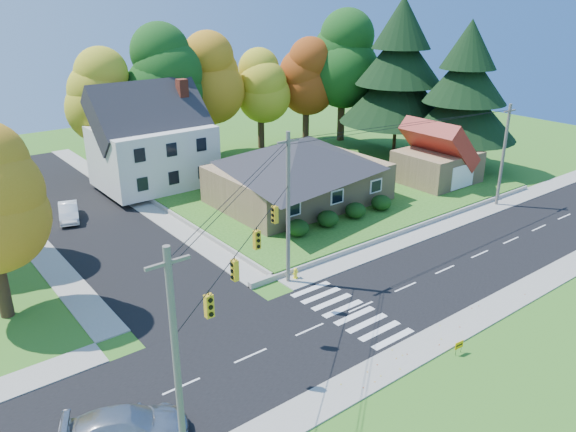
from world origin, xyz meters
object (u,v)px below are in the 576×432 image
ranch_house (298,170)px  silver_sedan (126,426)px  fire_hydrant (295,274)px  white_car (69,212)px

ranch_house → silver_sedan: (-23.42, -17.75, -2.51)m
fire_hydrant → silver_sedan: bearing=-154.4°
silver_sedan → fire_hydrant: (14.54, 6.97, -0.37)m
ranch_house → fire_hydrant: bearing=-129.5°
ranch_house → silver_sedan: 29.49m
silver_sedan → white_car: silver_sedan is taller
ranch_house → white_car: ranch_house is taller
white_car → fire_hydrant: (8.39, -19.68, -0.33)m
silver_sedan → white_car: size_ratio=1.20×
ranch_house → silver_sedan: size_ratio=2.88×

